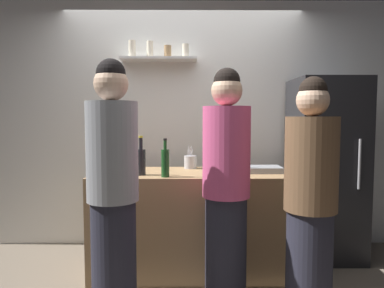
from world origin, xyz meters
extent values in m
cube|color=white|center=(0.00, 1.25, 1.30)|extent=(4.80, 0.10, 2.60)
cube|color=silver|center=(-0.24, 1.09, 1.98)|extent=(0.78, 0.22, 0.02)
cylinder|color=beige|center=(-0.52, 1.09, 2.08)|extent=(0.07, 0.07, 0.18)
cylinder|color=beige|center=(-0.34, 1.09, 2.07)|extent=(0.07, 0.07, 0.17)
cylinder|color=olive|center=(-0.15, 1.09, 2.05)|extent=(0.07, 0.07, 0.13)
cylinder|color=beige|center=(0.03, 1.09, 2.06)|extent=(0.07, 0.07, 0.14)
cube|color=black|center=(1.41, 0.85, 0.88)|extent=(0.64, 0.64, 1.75)
cylinder|color=#99999E|center=(1.58, 0.51, 0.96)|extent=(0.02, 0.02, 0.45)
cube|color=#9E7A51|center=(0.09, 0.51, 0.45)|extent=(1.73, 0.69, 0.89)
cube|color=gray|center=(0.71, 0.50, 0.92)|extent=(0.34, 0.24, 0.05)
cylinder|color=#B2B2B7|center=(0.08, 0.74, 0.95)|extent=(0.12, 0.12, 0.12)
cylinder|color=silver|center=(0.08, 0.74, 1.01)|extent=(0.02, 0.01, 0.15)
cylinder|color=silver|center=(0.08, 0.75, 1.02)|extent=(0.03, 0.01, 0.18)
cylinder|color=silver|center=(0.08, 0.75, 1.01)|extent=(0.04, 0.03, 0.15)
cylinder|color=silver|center=(0.05, 0.74, 1.02)|extent=(0.01, 0.04, 0.18)
cylinder|color=silver|center=(0.09, 0.71, 1.02)|extent=(0.04, 0.03, 0.17)
cylinder|color=#B2BFB2|center=(0.40, 0.43, 1.00)|extent=(0.07, 0.07, 0.21)
cylinder|color=#B2BFB2|center=(0.40, 0.43, 1.15)|extent=(0.03, 0.03, 0.08)
cylinder|color=#333333|center=(0.40, 0.43, 1.19)|extent=(0.03, 0.03, 0.02)
cylinder|color=black|center=(-0.34, 0.35, 1.00)|extent=(0.08, 0.08, 0.22)
cylinder|color=black|center=(-0.34, 0.35, 1.16)|extent=(0.03, 0.03, 0.10)
cylinder|color=gold|center=(-0.34, 0.35, 1.22)|extent=(0.04, 0.04, 0.02)
cylinder|color=#19471E|center=(-0.13, 0.25, 1.01)|extent=(0.07, 0.07, 0.22)
cylinder|color=#19471E|center=(-0.13, 0.25, 1.16)|extent=(0.03, 0.03, 0.07)
cylinder|color=black|center=(-0.13, 0.25, 1.20)|extent=(0.03, 0.03, 0.02)
cylinder|color=silver|center=(0.25, 0.68, 1.00)|extent=(0.09, 0.09, 0.20)
cylinder|color=silver|center=(0.25, 0.68, 1.11)|extent=(0.05, 0.05, 0.02)
cylinder|color=blue|center=(0.25, 0.68, 1.13)|extent=(0.06, 0.06, 0.02)
cylinder|color=#262633|center=(-0.44, -0.29, 0.41)|extent=(0.30, 0.30, 0.83)
cylinder|color=gray|center=(-0.44, -0.29, 1.16)|extent=(0.34, 0.34, 0.66)
sphere|color=#D8AD8C|center=(-0.44, -0.29, 1.60)|extent=(0.22, 0.22, 0.22)
sphere|color=black|center=(-0.44, -0.29, 1.66)|extent=(0.19, 0.19, 0.19)
cylinder|color=#262633|center=(0.33, -0.11, 0.41)|extent=(0.30, 0.30, 0.81)
cylinder|color=#D14C7F|center=(0.33, -0.11, 1.13)|extent=(0.34, 0.34, 0.64)
sphere|color=#D8AD8C|center=(0.33, -0.11, 1.57)|extent=(0.22, 0.22, 0.22)
sphere|color=black|center=(0.33, -0.11, 1.63)|extent=(0.19, 0.19, 0.19)
cylinder|color=#262633|center=(0.85, -0.34, 0.39)|extent=(0.30, 0.30, 0.77)
cylinder|color=brown|center=(0.85, -0.34, 1.08)|extent=(0.34, 0.34, 0.61)
sphere|color=#D8AD8C|center=(0.85, -0.34, 1.49)|extent=(0.21, 0.21, 0.21)
sphere|color=black|center=(0.85, -0.34, 1.55)|extent=(0.18, 0.18, 0.18)
camera|label=1|loc=(0.06, -2.64, 1.38)|focal=33.56mm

